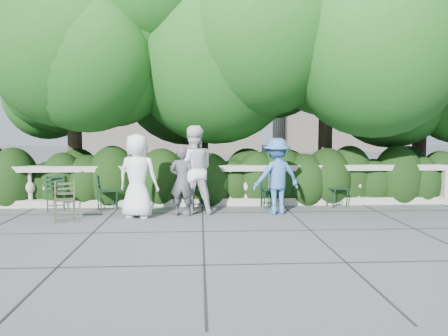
{
  "coord_description": "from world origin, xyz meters",
  "views": [
    {
      "loc": [
        -0.55,
        -8.89,
        1.87
      ],
      "look_at": [
        0.0,
        1.0,
        1.0
      ],
      "focal_mm": 35.0,
      "sensor_mm": 36.0,
      "label": 1
    }
  ],
  "objects": [
    {
      "name": "chair_weathered",
      "position": [
        -3.27,
        -0.09,
        0.0
      ],
      "size": [
        0.54,
        0.57,
        0.84
      ],
      "primitive_type": null,
      "rotation": [
        0.0,
        0.0,
        0.23
      ],
      "color": "black",
      "rests_on": "ground"
    },
    {
      "name": "ground",
      "position": [
        0.0,
        0.0,
        0.0
      ],
      "size": [
        90.0,
        90.0,
        0.0
      ],
      "primitive_type": "plane",
      "color": "#4C4F53",
      "rests_on": "ground"
    },
    {
      "name": "tree_canopy",
      "position": [
        0.69,
        3.19,
        3.96
      ],
      "size": [
        15.04,
        6.52,
        6.78
      ],
      "color": "#3F3023",
      "rests_on": "ground"
    },
    {
      "name": "chair_d",
      "position": [
        1.15,
        1.29,
        0.0
      ],
      "size": [
        0.49,
        0.53,
        0.84
      ],
      "primitive_type": null,
      "rotation": [
        0.0,
        0.0,
        0.12
      ],
      "color": "black",
      "rests_on": "ground"
    },
    {
      "name": "person_businessman",
      "position": [
        -1.87,
        0.39,
        0.89
      ],
      "size": [
        1.0,
        0.79,
        1.79
      ],
      "primitive_type": "imported",
      "rotation": [
        0.0,
        0.0,
        2.85
      ],
      "color": "white",
      "rests_on": "ground"
    },
    {
      "name": "person_woman_grey",
      "position": [
        -0.93,
        0.55,
        0.76
      ],
      "size": [
        0.63,
        0.49,
        1.52
      ],
      "primitive_type": "imported",
      "rotation": [
        0.0,
        0.0,
        2.88
      ],
      "color": "#404045",
      "rests_on": "ground"
    },
    {
      "name": "person_older_blue",
      "position": [
        1.15,
        0.65,
        0.85
      ],
      "size": [
        1.22,
        0.91,
        1.69
      ],
      "primitive_type": "imported",
      "rotation": [
        0.0,
        0.0,
        3.42
      ],
      "color": "#3766A7",
      "rests_on": "ground"
    },
    {
      "name": "chair_a",
      "position": [
        -3.84,
        1.17,
        0.0
      ],
      "size": [
        0.58,
        0.6,
        0.84
      ],
      "primitive_type": null,
      "rotation": [
        0.0,
        0.0,
        0.34
      ],
      "color": "black",
      "rests_on": "ground"
    },
    {
      "name": "balustrade",
      "position": [
        0.0,
        1.8,
        0.49
      ],
      "size": [
        12.0,
        0.44,
        1.0
      ],
      "color": "#9E998E",
      "rests_on": "ground"
    },
    {
      "name": "shrub_hedge",
      "position": [
        0.0,
        3.0,
        0.0
      ],
      "size": [
        15.0,
        2.6,
        1.7
      ],
      "primitive_type": null,
      "color": "black",
      "rests_on": "ground"
    },
    {
      "name": "chair_f",
      "position": [
        2.81,
        1.32,
        0.0
      ],
      "size": [
        0.55,
        0.58,
        0.84
      ],
      "primitive_type": null,
      "rotation": [
        0.0,
        0.0,
        0.26
      ],
      "color": "black",
      "rests_on": "ground"
    },
    {
      "name": "person_casual_man",
      "position": [
        -0.7,
        0.75,
        0.98
      ],
      "size": [
        1.02,
        0.83,
        1.96
      ],
      "primitive_type": "imported",
      "rotation": [
        0.0,
        0.0,
        3.24
      ],
      "color": "silver",
      "rests_on": "ground"
    },
    {
      "name": "chair_c",
      "position": [
        -0.55,
        1.18,
        0.0
      ],
      "size": [
        0.55,
        0.58,
        0.84
      ],
      "primitive_type": null,
      "rotation": [
        0.0,
        0.0,
        0.27
      ],
      "color": "black",
      "rests_on": "ground"
    },
    {
      "name": "chair_e",
      "position": [
        1.2,
        1.11,
        0.0
      ],
      "size": [
        0.56,
        0.59,
        0.84
      ],
      "primitive_type": null,
      "rotation": [
        0.0,
        0.0,
        -0.29
      ],
      "color": "black",
      "rests_on": "ground"
    },
    {
      "name": "chair_b",
      "position": [
        -2.66,
        1.23,
        0.0
      ],
      "size": [
        0.6,
        0.62,
        0.84
      ],
      "primitive_type": null,
      "rotation": [
        0.0,
        0.0,
        0.42
      ],
      "color": "black",
      "rests_on": "ground"
    }
  ]
}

